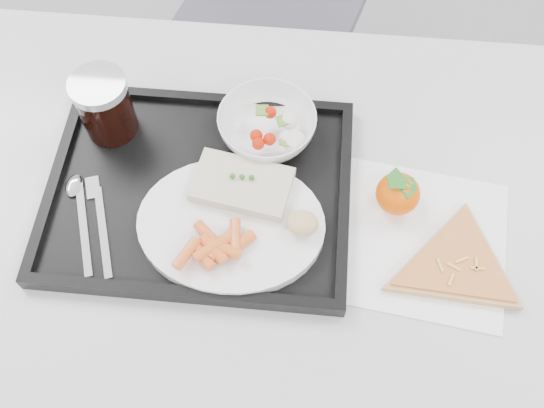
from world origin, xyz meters
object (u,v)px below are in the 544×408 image
object	(u,v)px
table	(264,244)
tray	(200,191)
tangerine	(398,193)
salad_bowl	(267,125)
pizza_slice	(456,265)
cola_glass	(105,105)
dinner_plate	(231,225)

from	to	relation	value
table	tray	xyz separation A→B (m)	(-0.10, 0.04, 0.08)
tangerine	table	bearing A→B (deg)	-165.02
table	salad_bowl	distance (m)	0.19
tray	salad_bowl	bearing A→B (deg)	49.86
pizza_slice	tangerine	bearing A→B (deg)	132.04
table	pizza_slice	distance (m)	0.29
tray	tangerine	bearing A→B (deg)	1.44
salad_bowl	tangerine	bearing A→B (deg)	-26.86
cola_glass	pizza_slice	world-z (taller)	cola_glass
tangerine	pizza_slice	bearing A→B (deg)	-47.96
tray	table	bearing A→B (deg)	-23.52
table	dinner_plate	bearing A→B (deg)	-160.80
tangerine	pizza_slice	xyz separation A→B (m)	(0.09, -0.10, -0.02)
dinner_plate	cola_glass	size ratio (longest dim) A/B	2.50
cola_glass	dinner_plate	bearing A→B (deg)	-37.34
cola_glass	tangerine	xyz separation A→B (m)	(0.45, -0.09, -0.04)
salad_bowl	tangerine	size ratio (longest dim) A/B	1.78
dinner_plate	salad_bowl	world-z (taller)	salad_bowl
cola_glass	pizza_slice	xyz separation A→B (m)	(0.53, -0.19, -0.06)
tray	salad_bowl	size ratio (longest dim) A/B	2.96
table	cola_glass	distance (m)	0.32
pizza_slice	table	bearing A→B (deg)	171.07
tray	pizza_slice	size ratio (longest dim) A/B	1.50
dinner_plate	cola_glass	world-z (taller)	cola_glass
tangerine	pizza_slice	world-z (taller)	tangerine
table	dinner_plate	world-z (taller)	dinner_plate
salad_bowl	pizza_slice	size ratio (longest dim) A/B	0.51
tray	tangerine	size ratio (longest dim) A/B	5.25
tray	pizza_slice	xyz separation A→B (m)	(0.38, -0.09, 0.00)
dinner_plate	pizza_slice	world-z (taller)	dinner_plate
dinner_plate	salad_bowl	bearing A→B (deg)	78.07
salad_bowl	cola_glass	distance (m)	0.25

